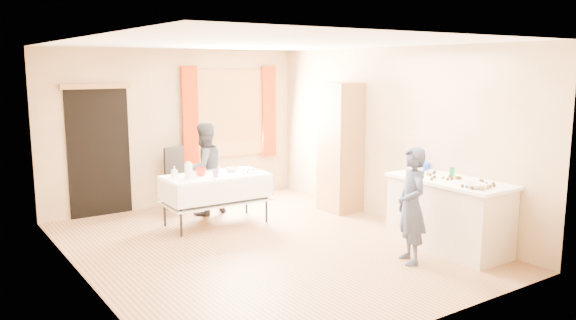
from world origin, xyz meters
TOP-DOWN VIEW (x-y plane):
  - floor at (0.00, 0.00)m, footprint 4.50×5.50m
  - ceiling at (0.00, 0.00)m, footprint 4.50×5.50m
  - wall_back at (0.00, 2.76)m, footprint 4.50×0.02m
  - wall_front at (0.00, -2.76)m, footprint 4.50×0.02m
  - wall_left at (-2.26, 0.00)m, footprint 0.02×5.50m
  - wall_right at (2.26, 0.00)m, footprint 0.02×5.50m
  - window_frame at (1.00, 2.72)m, footprint 1.32×0.06m
  - window_pane at (1.00, 2.71)m, footprint 1.20×0.02m
  - curtain_left at (0.22, 2.67)m, footprint 0.28×0.06m
  - curtain_right at (1.78, 2.67)m, footprint 0.28×0.06m
  - doorway at (-1.30, 2.73)m, footprint 0.95×0.04m
  - door_lintel at (-1.30, 2.70)m, footprint 1.05×0.06m
  - cabinet at (1.99, 0.86)m, footprint 0.50×0.60m
  - counter at (1.89, -1.44)m, footprint 0.75×1.58m
  - party_table at (-0.05, 1.25)m, footprint 1.54×0.82m
  - chair at (-0.09, 2.36)m, footprint 0.54×0.54m
  - girl at (1.12, -1.52)m, footprint 0.75×0.70m
  - woman at (0.08, 1.88)m, footprint 0.86×0.75m
  - soda_can at (2.05, -1.33)m, footprint 0.09×0.09m
  - mixing_bowl at (1.72, -1.94)m, footprint 0.37×0.37m
  - foam_block at (1.86, -0.89)m, footprint 0.17×0.13m
  - blue_basket at (2.10, -0.73)m, footprint 0.36×0.30m
  - pitcher at (-0.50, 1.18)m, footprint 0.13×0.13m
  - cup_red at (-0.26, 1.29)m, footprint 0.17×0.17m
  - cup_rainbow at (-0.12, 1.09)m, footprint 0.14×0.14m
  - small_bowl at (0.27, 1.34)m, footprint 0.26×0.26m
  - pastry_tray at (0.46, 1.11)m, footprint 0.30×0.24m
  - bottle at (-0.61, 1.43)m, footprint 0.09×0.09m
  - cake_balls at (1.85, -1.62)m, footprint 0.49×1.13m

SIDE VIEW (x-z plane):
  - floor at x=0.00m, z-range -0.02..0.00m
  - chair at x=-0.09m, z-range -0.21..0.81m
  - party_table at x=-0.05m, z-range 0.07..0.82m
  - counter at x=1.89m, z-range 0.00..0.91m
  - girl at x=1.12m, z-range 0.00..1.39m
  - woman at x=0.08m, z-range 0.00..1.46m
  - pastry_tray at x=0.46m, z-range 0.75..0.77m
  - small_bowl at x=0.27m, z-range 0.75..0.81m
  - cup_rainbow at x=-0.12m, z-range 0.75..0.85m
  - cup_red at x=-0.26m, z-range 0.75..0.87m
  - bottle at x=-0.61m, z-range 0.75..0.91m
  - pitcher at x=-0.50m, z-range 0.75..0.97m
  - cake_balls at x=1.85m, z-range 0.91..0.95m
  - mixing_bowl at x=1.72m, z-range 0.91..0.97m
  - foam_block at x=1.86m, z-range 0.91..0.99m
  - blue_basket at x=2.10m, z-range 0.91..0.99m
  - soda_can at x=2.05m, z-range 0.91..1.03m
  - doorway at x=-1.30m, z-range 0.00..2.00m
  - cabinet at x=1.99m, z-range 0.00..2.06m
  - wall_back at x=0.00m, z-range 0.00..2.60m
  - wall_front at x=0.00m, z-range 0.00..2.60m
  - wall_left at x=-2.26m, z-range 0.00..2.60m
  - wall_right at x=2.26m, z-range 0.00..2.60m
  - window_frame at x=1.00m, z-range 0.74..2.26m
  - window_pane at x=1.00m, z-range 0.80..2.20m
  - curtain_left at x=0.22m, z-range 0.67..2.33m
  - curtain_right at x=1.78m, z-range 0.67..2.33m
  - door_lintel at x=-1.30m, z-range 1.98..2.06m
  - ceiling at x=0.00m, z-range 2.60..2.62m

